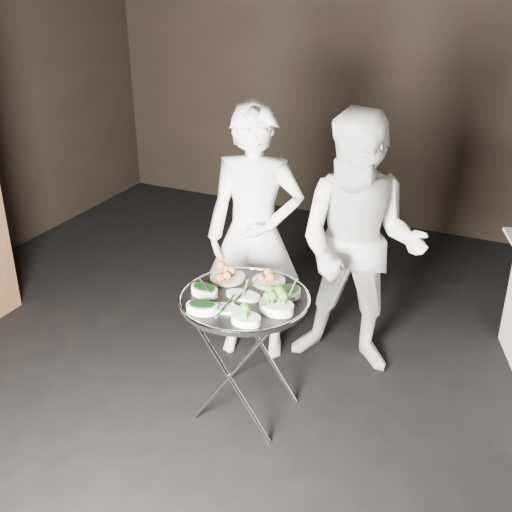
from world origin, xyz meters
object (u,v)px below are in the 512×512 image
at_px(serving_tray, 244,299).
at_px(waiter_left, 255,235).
at_px(tray_stand, 245,351).
at_px(waiter_right, 359,247).

distance_m(serving_tray, waiter_left, 0.68).
bearing_deg(tray_stand, serving_tray, -90.00).
bearing_deg(waiter_right, waiter_left, -175.16).
bearing_deg(waiter_left, waiter_right, -6.14).
xyz_separation_m(tray_stand, waiter_left, (-0.23, 0.63, 0.42)).
relative_size(tray_stand, waiter_right, 0.45).
height_order(waiter_left, waiter_right, waiter_right).
relative_size(tray_stand, serving_tray, 1.04).
height_order(tray_stand, serving_tray, serving_tray).
distance_m(tray_stand, waiter_right, 0.95).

